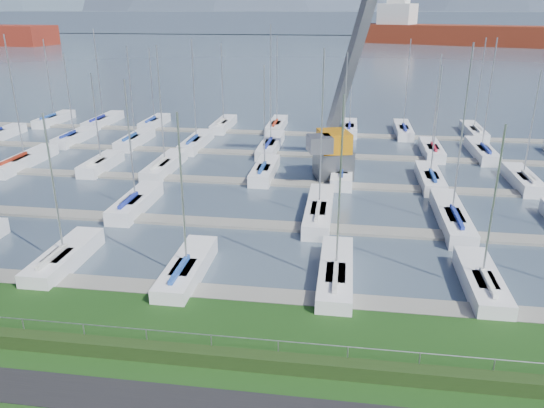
# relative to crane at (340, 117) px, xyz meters

# --- Properties ---
(path) EXTENTS (160.00, 2.00, 0.04)m
(path) POSITION_rel_crane_xyz_m (-3.83, -32.45, -5.32)
(path) COLOR black
(path) RESTS_ON grass
(water) EXTENTS (800.00, 540.00, 0.20)m
(water) POSITION_rel_crane_xyz_m (-3.83, 230.55, -5.73)
(water) COLOR #435262
(hedge) EXTENTS (80.00, 0.70, 0.70)m
(hedge) POSITION_rel_crane_xyz_m (-3.83, -29.85, -4.98)
(hedge) COLOR #203413
(hedge) RESTS_ON grass
(fence) EXTENTS (80.00, 0.04, 0.04)m
(fence) POSITION_rel_crane_xyz_m (-3.83, -29.45, -4.13)
(fence) COLOR gray
(fence) RESTS_ON grass
(foothill) EXTENTS (900.00, 80.00, 12.00)m
(foothill) POSITION_rel_crane_xyz_m (-3.83, 300.55, 0.67)
(foothill) COLOR #445164
(foothill) RESTS_ON water
(docks) EXTENTS (90.00, 41.60, 0.25)m
(docks) POSITION_rel_crane_xyz_m (-3.83, -3.45, -5.55)
(docks) COLOR slate
(docks) RESTS_ON water
(crane) EXTENTS (7.21, 13.08, 22.35)m
(crane) POSITION_rel_crane_xyz_m (0.00, 0.00, 0.00)
(crane) COLOR #53565A
(crane) RESTS_ON water
(cargo_ship_mid) EXTENTS (98.49, 53.01, 21.50)m
(cargo_ship_mid) POSITION_rel_crane_xyz_m (48.06, 190.77, -1.78)
(cargo_ship_mid) COLOR maroon
(cargo_ship_mid) RESTS_ON water
(sailboat_fleet) EXTENTS (76.05, 49.66, 13.63)m
(sailboat_fleet) POSITION_rel_crane_xyz_m (-4.46, -0.05, 0.12)
(sailboat_fleet) COLOR white
(sailboat_fleet) RESTS_ON water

